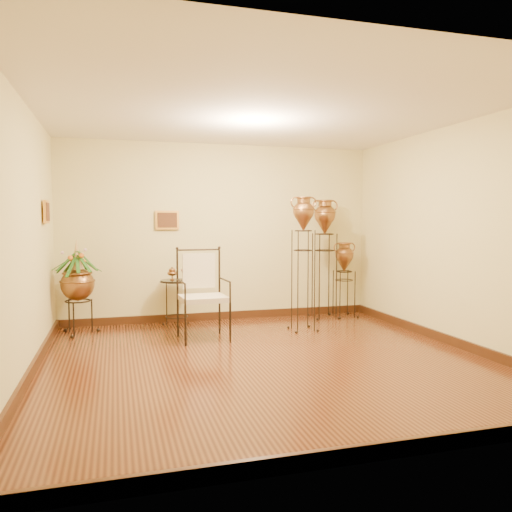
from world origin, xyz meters
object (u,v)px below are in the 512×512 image
object	(u,v)px
armchair	(203,294)
side_table	(177,302)
amphora_mid	(324,258)
planter_urn	(77,280)
amphora_tall	(303,262)

from	to	relation	value
armchair	side_table	xyz separation A→B (m)	(-0.24, 0.97, -0.24)
amphora_mid	planter_urn	size ratio (longest dim) A/B	1.44
amphora_mid	planter_urn	xyz separation A→B (m)	(-3.80, -0.15, -0.23)
planter_urn	armchair	bearing A→B (deg)	-26.59
amphora_tall	armchair	xyz separation A→B (m)	(-1.49, -0.18, -0.39)
armchair	side_table	size ratio (longest dim) A/B	1.37
armchair	amphora_tall	bearing A→B (deg)	3.84
amphora_tall	amphora_mid	xyz separation A→B (m)	(0.68, 0.78, -0.01)
armchair	planter_urn	bearing A→B (deg)	150.29
planter_urn	armchair	size ratio (longest dim) A/B	1.12
armchair	side_table	world-z (taller)	armchair
planter_urn	side_table	xyz separation A→B (m)	(1.39, 0.15, -0.39)
planter_urn	side_table	bearing A→B (deg)	6.11
planter_urn	side_table	distance (m)	1.46
amphora_mid	side_table	world-z (taller)	amphora_mid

